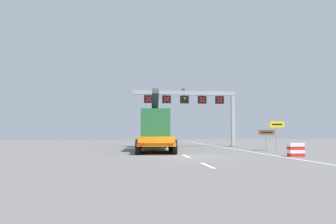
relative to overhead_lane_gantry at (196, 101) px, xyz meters
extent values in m
plane|color=slate|center=(-3.52, -13.73, -5.19)|extent=(112.00, 112.00, 0.00)
cube|color=silver|center=(-3.52, -19.73, -5.18)|extent=(0.20, 2.60, 0.01)
cube|color=silver|center=(-3.52, -13.61, -5.18)|extent=(0.20, 2.60, 0.01)
cube|color=silver|center=(-3.52, -7.50, -5.18)|extent=(0.20, 2.60, 0.01)
cube|color=silver|center=(-3.52, -1.39, -5.18)|extent=(0.20, 2.60, 0.01)
cube|color=silver|center=(-3.52, 4.73, -5.18)|extent=(0.20, 2.60, 0.01)
cube|color=silver|center=(-3.52, 10.84, -5.18)|extent=(0.20, 2.60, 0.01)
cube|color=silver|center=(-3.52, 16.95, -5.18)|extent=(0.20, 2.60, 0.01)
cube|color=silver|center=(-3.52, 23.06, -5.18)|extent=(0.20, 2.60, 0.01)
cube|color=silver|center=(-3.52, 29.18, -5.18)|extent=(0.20, 2.60, 0.01)
cube|color=silver|center=(-3.52, 35.29, -5.18)|extent=(0.20, 2.60, 0.01)
cube|color=silver|center=(-3.52, 41.40, -5.18)|extent=(0.20, 2.60, 0.01)
cube|color=silver|center=(-3.52, 47.52, -5.18)|extent=(0.20, 2.60, 0.01)
cube|color=silver|center=(2.68, -1.73, -5.19)|extent=(0.20, 63.00, 0.01)
cube|color=#9EA0A5|center=(4.29, 0.00, -2.00)|extent=(0.40, 0.40, 6.38)
cube|color=slate|center=(4.29, 0.00, -5.15)|extent=(0.90, 0.90, 0.08)
cube|color=#9EA0A5|center=(-1.38, 0.00, 0.94)|extent=(11.73, 0.44, 0.44)
cube|color=#4C4C51|center=(-1.50, 0.00, 1.34)|extent=(0.28, 0.40, 0.28)
cube|color=black|center=(2.73, 0.00, 0.18)|extent=(0.98, 0.24, 0.87)
cube|color=#9EA0A5|center=(2.73, 0.00, 0.67)|extent=(0.08, 0.08, 0.16)
cube|color=red|center=(2.73, -0.13, 0.18)|extent=(0.60, 0.02, 0.60)
cube|color=red|center=(2.73, -0.13, 0.18)|extent=(0.60, 0.02, 0.60)
cube|color=black|center=(0.68, 0.00, 0.18)|extent=(0.98, 0.24, 0.87)
cube|color=#9EA0A5|center=(0.68, 0.00, 0.67)|extent=(0.08, 0.08, 0.16)
cube|color=red|center=(0.68, -0.13, 0.18)|extent=(0.60, 0.02, 0.60)
cube|color=red|center=(0.68, -0.13, 0.18)|extent=(0.60, 0.02, 0.60)
cube|color=black|center=(-1.38, 0.00, 0.18)|extent=(0.98, 0.24, 0.87)
cube|color=#9EA0A5|center=(-1.38, 0.00, 0.67)|extent=(0.08, 0.08, 0.16)
cone|color=orange|center=(-1.38, -0.13, 0.27)|extent=(0.35, 0.35, 0.30)
cube|color=black|center=(-3.43, 0.00, 0.18)|extent=(0.98, 0.24, 0.87)
cube|color=#9EA0A5|center=(-3.43, 0.00, 0.67)|extent=(0.08, 0.08, 0.16)
cube|color=red|center=(-3.43, -0.13, 0.18)|extent=(0.60, 0.02, 0.60)
cube|color=red|center=(-3.43, -0.13, 0.18)|extent=(0.60, 0.02, 0.60)
cube|color=black|center=(-5.48, 0.00, 0.18)|extent=(0.98, 0.24, 0.87)
cube|color=#9EA0A5|center=(-5.48, 0.00, 0.67)|extent=(0.08, 0.08, 0.16)
cube|color=red|center=(-5.48, -0.13, 0.18)|extent=(0.60, 0.02, 0.60)
cube|color=red|center=(-5.48, -0.13, 0.18)|extent=(0.60, 0.02, 0.60)
cube|color=orange|center=(-5.24, -7.43, -4.46)|extent=(3.26, 10.51, 0.24)
cube|color=orange|center=(-5.47, -12.70, -4.09)|extent=(2.66, 0.20, 0.44)
cylinder|color=black|center=(-6.78, -11.86, -4.64)|extent=(0.37, 1.11, 1.10)
cylinder|color=black|center=(-4.09, -11.98, -4.64)|extent=(0.37, 1.11, 1.10)
cylinder|color=black|center=(-6.74, -10.81, -4.64)|extent=(0.37, 1.11, 1.10)
cylinder|color=black|center=(-4.04, -10.93, -4.64)|extent=(0.37, 1.11, 1.10)
cylinder|color=black|center=(-6.69, -9.76, -4.64)|extent=(0.37, 1.11, 1.10)
cylinder|color=black|center=(-3.99, -9.88, -4.64)|extent=(0.37, 1.11, 1.10)
cylinder|color=black|center=(-6.65, -8.71, -4.64)|extent=(0.37, 1.11, 1.10)
cylinder|color=black|center=(-3.95, -8.83, -4.64)|extent=(0.37, 1.11, 1.10)
cylinder|color=black|center=(-6.60, -7.67, -4.64)|extent=(0.37, 1.11, 1.10)
cylinder|color=black|center=(-3.90, -7.79, -4.64)|extent=(0.37, 1.11, 1.10)
cube|color=#1E38AD|center=(-4.92, -0.33, -3.09)|extent=(2.71, 3.31, 3.10)
cube|color=black|center=(-4.92, -0.33, -2.39)|extent=(2.74, 3.33, 0.60)
cylinder|color=black|center=(-6.17, 0.60, -4.64)|extent=(0.39, 1.11, 1.10)
cylinder|color=black|center=(-3.60, 0.49, -4.64)|extent=(0.39, 1.11, 1.10)
cylinder|color=black|center=(-6.26, -1.39, -4.64)|extent=(0.39, 1.11, 1.10)
cylinder|color=black|center=(-3.69, -1.51, -4.64)|extent=(0.39, 1.11, 1.10)
cube|color=#236638|center=(-5.22, -7.03, -2.99)|extent=(2.63, 5.82, 2.70)
cube|color=#2D2D33|center=(-5.26, -7.88, -1.04)|extent=(0.69, 2.96, 2.29)
cube|color=red|center=(-6.45, -12.70, -4.39)|extent=(0.20, 0.07, 0.12)
cube|color=red|center=(-4.49, -12.78, -4.39)|extent=(0.20, 0.07, 0.12)
cylinder|color=#9EA0A5|center=(5.34, -8.75, -3.90)|extent=(0.10, 0.10, 2.58)
cube|color=yellow|center=(5.34, -8.81, -2.87)|extent=(1.32, 0.06, 0.52)
cube|color=black|center=(5.34, -8.85, -2.87)|extent=(0.95, 0.01, 0.12)
cylinder|color=#9EA0A5|center=(5.23, -6.83, -4.26)|extent=(0.10, 0.10, 1.87)
cube|color=brown|center=(5.23, -6.89, -3.55)|extent=(1.53, 0.06, 0.47)
cube|color=black|center=(5.23, -6.93, -3.55)|extent=(1.10, 0.01, 0.12)
cube|color=red|center=(3.70, -14.83, -5.08)|extent=(1.01, 0.51, 0.23)
cube|color=white|center=(3.70, -14.83, -4.85)|extent=(1.01, 0.51, 0.22)
cube|color=red|center=(3.70, -14.83, -4.63)|extent=(1.01, 0.51, 0.23)
cube|color=white|center=(3.70, -14.83, -4.40)|extent=(1.01, 0.51, 0.23)
camera|label=1|loc=(-7.04, -34.42, -3.62)|focal=32.91mm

